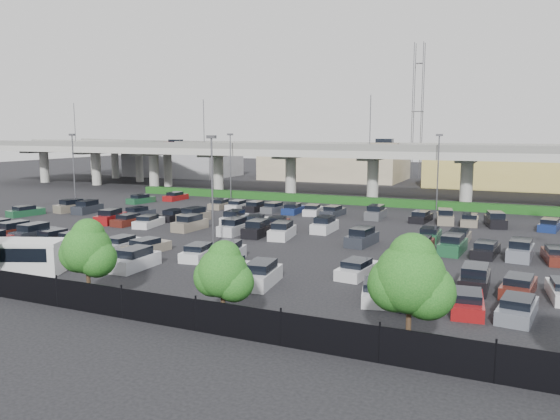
% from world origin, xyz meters
% --- Properties ---
extents(ground, '(280.00, 280.00, 0.00)m').
position_xyz_m(ground, '(0.00, 0.00, 0.00)').
color(ground, black).
extents(overpass, '(150.00, 13.00, 15.80)m').
position_xyz_m(overpass, '(-0.21, 32.03, 6.97)').
color(overpass, '#9A9B93').
rests_on(overpass, ground).
extents(on_ramp, '(50.93, 30.13, 8.80)m').
position_xyz_m(on_ramp, '(-52.10, 43.05, 6.86)').
color(on_ramp, '#9A9B93').
rests_on(on_ramp, ground).
extents(hedge, '(66.00, 1.60, 1.10)m').
position_xyz_m(hedge, '(0.00, 25.00, 0.55)').
color(hedge, '#144012').
rests_on(hedge, ground).
extents(fence, '(70.00, 0.10, 2.00)m').
position_xyz_m(fence, '(-0.05, -28.00, 0.90)').
color(fence, black).
rests_on(fence, ground).
extents(tree_row, '(65.07, 3.66, 5.94)m').
position_xyz_m(tree_row, '(0.70, -26.53, 3.52)').
color(tree_row, '#332316').
rests_on(tree_row, ground).
extents(shuttle_bus, '(8.27, 5.47, 2.52)m').
position_xyz_m(shuttle_bus, '(-8.48, -23.35, 1.37)').
color(shuttle_bus, silver).
rests_on(shuttle_bus, ground).
extents(parked_cars, '(63.04, 41.57, 1.67)m').
position_xyz_m(parked_cars, '(-0.41, -4.35, 0.63)').
color(parked_cars, white).
rests_on(parked_cars, ground).
extents(light_poles, '(66.90, 48.38, 10.30)m').
position_xyz_m(light_poles, '(-4.13, 2.00, 6.24)').
color(light_poles, '#4E4E53').
rests_on(light_poles, ground).
extents(distant_buildings, '(138.00, 24.00, 9.00)m').
position_xyz_m(distant_buildings, '(12.38, 61.81, 3.74)').
color(distant_buildings, gray).
rests_on(distant_buildings, ground).
extents(comm_tower, '(2.40, 2.40, 30.00)m').
position_xyz_m(comm_tower, '(4.00, 74.00, 15.61)').
color(comm_tower, '#4E4E53').
rests_on(comm_tower, ground).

